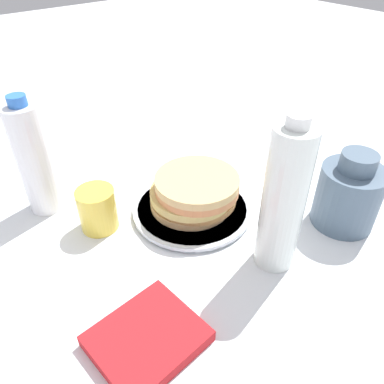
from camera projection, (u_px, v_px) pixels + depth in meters
The scene contains 8 objects.
ground_plane at pixel (183, 220), 0.69m from camera, with size 4.00×4.00×0.00m, color white.
plate at pixel (192, 209), 0.71m from camera, with size 0.22×0.22×0.01m.
pancake_stack at pixel (194, 192), 0.69m from camera, with size 0.17×0.16×0.07m.
juice_glass at pixel (98, 209), 0.66m from camera, with size 0.07×0.07×0.08m.
cream_jug at pixel (348, 194), 0.66m from camera, with size 0.11×0.11×0.14m.
water_bottle_near at pixel (284, 200), 0.54m from camera, with size 0.06×0.06×0.26m.
water_bottle_far at pixel (34, 160), 0.66m from camera, with size 0.06×0.06×0.23m.
napkin at pixel (147, 338), 0.49m from camera, with size 0.13×0.14×0.02m.
Camera 1 is at (0.42, -0.32, 0.46)m, focal length 35.00 mm.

